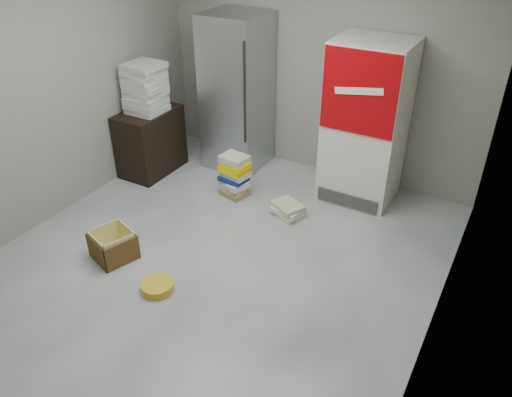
{
  "coord_description": "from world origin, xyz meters",
  "views": [
    {
      "loc": [
        2.23,
        -2.87,
        3.05
      ],
      "look_at": [
        0.19,
        0.7,
        0.52
      ],
      "focal_mm": 35.0,
      "sensor_mm": 36.0,
      "label": 1
    }
  ],
  "objects": [
    {
      "name": "supply_box_stack",
      "position": [
        -1.72,
        1.4,
        1.09
      ],
      "size": [
        0.44,
        0.44,
        0.58
      ],
      "color": "beige",
      "rests_on": "wood_shelf"
    },
    {
      "name": "cardboard_box",
      "position": [
        -0.89,
        -0.2,
        0.12
      ],
      "size": [
        0.46,
        0.46,
        0.3
      ],
      "rotation": [
        0.0,
        0.0,
        -0.33
      ],
      "color": "gold",
      "rests_on": "ground"
    },
    {
      "name": "steel_fridge",
      "position": [
        -0.9,
        2.13,
        0.95
      ],
      "size": [
        0.7,
        0.72,
        1.9
      ],
      "color": "#AFB2B8",
      "rests_on": "ground"
    },
    {
      "name": "wood_shelf",
      "position": [
        -1.73,
        1.4,
        0.4
      ],
      "size": [
        0.5,
        0.8,
        0.8
      ],
      "primitive_type": "cube",
      "color": "black",
      "rests_on": "ground"
    },
    {
      "name": "room_shell",
      "position": [
        0.0,
        0.0,
        1.8
      ],
      "size": [
        4.04,
        5.04,
        2.82
      ],
      "color": "gray",
      "rests_on": "ground"
    },
    {
      "name": "phonebook_stack_side",
      "position": [
        0.24,
        1.31,
        0.07
      ],
      "size": [
        0.4,
        0.37,
        0.15
      ],
      "rotation": [
        0.0,
        0.0,
        -0.34
      ],
      "color": "#C6BB90",
      "rests_on": "ground"
    },
    {
      "name": "phonebook_stack_main",
      "position": [
        -0.5,
        1.4,
        0.26
      ],
      "size": [
        0.37,
        0.33,
        0.51
      ],
      "rotation": [
        0.0,
        0.0,
        -0.23
      ],
      "color": "olive",
      "rests_on": "ground"
    },
    {
      "name": "bucket_lid",
      "position": [
        -0.22,
        -0.36,
        0.04
      ],
      "size": [
        0.35,
        0.35,
        0.08
      ],
      "primitive_type": "cylinder",
      "rotation": [
        0.0,
        0.0,
        -0.21
      ],
      "color": "gold",
      "rests_on": "ground"
    },
    {
      "name": "ground",
      "position": [
        0.0,
        0.0,
        0.0
      ],
      "size": [
        5.0,
        5.0,
        0.0
      ],
      "primitive_type": "plane",
      "color": "beige",
      "rests_on": "ground"
    },
    {
      "name": "coke_cooler",
      "position": [
        0.75,
        2.12,
        0.9
      ],
      "size": [
        0.8,
        0.73,
        1.8
      ],
      "color": "silver",
      "rests_on": "ground"
    }
  ]
}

